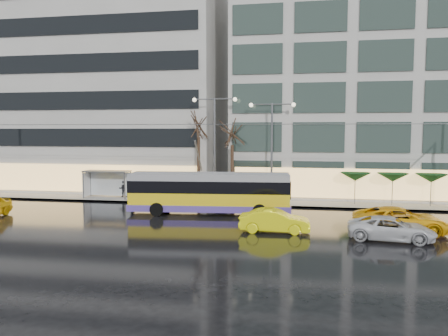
# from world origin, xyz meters

# --- Properties ---
(ground) EXTENTS (140.00, 140.00, 0.00)m
(ground) POSITION_xyz_m (0.00, 0.00, 0.00)
(ground) COLOR black
(ground) RESTS_ON ground
(sidewalk) EXTENTS (80.00, 10.00, 0.15)m
(sidewalk) POSITION_xyz_m (2.00, 14.00, 0.07)
(sidewalk) COLOR gray
(sidewalk) RESTS_ON ground
(kerb) EXTENTS (80.00, 0.10, 0.15)m
(kerb) POSITION_xyz_m (2.00, 9.05, 0.07)
(kerb) COLOR slate
(kerb) RESTS_ON ground
(building_left) EXTENTS (34.00, 14.00, 22.00)m
(building_left) POSITION_xyz_m (-16.00, 19.00, 11.15)
(building_left) COLOR #A2A09A
(building_left) RESTS_ON sidewalk
(building_right) EXTENTS (32.00, 14.00, 25.00)m
(building_right) POSITION_xyz_m (19.00, 19.00, 12.65)
(building_right) COLOR #A2A09A
(building_right) RESTS_ON sidewalk
(trolleybus) EXTENTS (12.28, 5.02, 5.62)m
(trolleybus) POSITION_xyz_m (2.66, 5.39, 1.52)
(trolleybus) COLOR yellow
(trolleybus) RESTS_ON ground
(catenary) EXTENTS (42.24, 5.12, 7.00)m
(catenary) POSITION_xyz_m (1.00, 7.94, 4.25)
(catenary) COLOR #595B60
(catenary) RESTS_ON ground
(bus_shelter) EXTENTS (4.20, 1.60, 2.51)m
(bus_shelter) POSITION_xyz_m (-8.38, 10.69, 1.96)
(bus_shelter) COLOR #595B60
(bus_shelter) RESTS_ON sidewalk
(street_lamp_near) EXTENTS (3.96, 0.36, 9.03)m
(street_lamp_near) POSITION_xyz_m (2.00, 10.80, 5.99)
(street_lamp_near) COLOR #595B60
(street_lamp_near) RESTS_ON sidewalk
(street_lamp_far) EXTENTS (3.96, 0.36, 8.53)m
(street_lamp_far) POSITION_xyz_m (7.00, 10.80, 5.71)
(street_lamp_far) COLOR #595B60
(street_lamp_far) RESTS_ON sidewalk
(tree_a) EXTENTS (3.20, 3.20, 8.40)m
(tree_a) POSITION_xyz_m (0.50, 11.00, 7.09)
(tree_a) COLOR black
(tree_a) RESTS_ON sidewalk
(tree_b) EXTENTS (3.20, 3.20, 7.70)m
(tree_b) POSITION_xyz_m (3.50, 11.20, 6.40)
(tree_b) COLOR black
(tree_b) RESTS_ON sidewalk
(parasol_a) EXTENTS (2.50, 2.50, 2.65)m
(parasol_a) POSITION_xyz_m (14.00, 11.00, 2.45)
(parasol_a) COLOR #595B60
(parasol_a) RESTS_ON sidewalk
(parasol_b) EXTENTS (2.50, 2.50, 2.65)m
(parasol_b) POSITION_xyz_m (17.00, 11.00, 2.45)
(parasol_b) COLOR #595B60
(parasol_b) RESTS_ON sidewalk
(parasol_c) EXTENTS (2.50, 2.50, 2.65)m
(parasol_c) POSITION_xyz_m (20.00, 11.00, 2.45)
(parasol_c) COLOR #595B60
(parasol_c) RESTS_ON sidewalk
(taxi_b) EXTENTS (4.39, 1.54, 1.44)m
(taxi_b) POSITION_xyz_m (7.90, 0.18, 0.72)
(taxi_b) COLOR #FFFB0D
(taxi_b) RESTS_ON ground
(taxi_c) EXTENTS (5.85, 2.94, 1.59)m
(taxi_c) POSITION_xyz_m (15.60, 1.34, 0.79)
(taxi_c) COLOR #FFB80D
(taxi_c) RESTS_ON ground
(sedan_silver) EXTENTS (5.13, 2.84, 1.36)m
(sedan_silver) POSITION_xyz_m (14.67, -0.65, 0.68)
(sedan_silver) COLOR silver
(sedan_silver) RESTS_ON ground
(pedestrian_a) EXTENTS (1.18, 1.19, 2.19)m
(pedestrian_a) POSITION_xyz_m (-5.17, 9.40, 1.63)
(pedestrian_a) COLOR black
(pedestrian_a) RESTS_ON sidewalk
(pedestrian_b) EXTENTS (0.96, 0.91, 1.56)m
(pedestrian_b) POSITION_xyz_m (-6.81, 11.30, 0.93)
(pedestrian_b) COLOR black
(pedestrian_b) RESTS_ON sidewalk
(pedestrian_c) EXTENTS (1.24, 0.98, 2.11)m
(pedestrian_c) POSITION_xyz_m (-10.13, 11.75, 1.26)
(pedestrian_c) COLOR black
(pedestrian_c) RESTS_ON sidewalk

